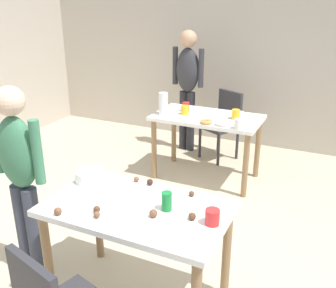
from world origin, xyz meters
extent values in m
plane|color=beige|center=(0.00, 0.00, 0.00)|extent=(6.40, 6.40, 0.00)
cube|color=#BCB2A3|center=(0.00, 3.20, 1.30)|extent=(6.40, 0.10, 2.60)
cube|color=white|center=(0.14, -0.22, 0.73)|extent=(1.17, 0.69, 0.04)
cylinder|color=olive|center=(-0.39, -0.51, 0.35)|extent=(0.06, 0.06, 0.71)
cylinder|color=olive|center=(-0.39, 0.07, 0.35)|extent=(0.06, 0.06, 0.71)
cylinder|color=olive|center=(0.66, 0.07, 0.35)|extent=(0.06, 0.06, 0.71)
cube|color=white|center=(-0.12, 1.83, 0.73)|extent=(1.18, 0.67, 0.04)
cylinder|color=olive|center=(-0.66, 1.55, 0.35)|extent=(0.06, 0.06, 0.71)
cylinder|color=olive|center=(0.41, 1.55, 0.35)|extent=(0.06, 0.06, 0.71)
cylinder|color=olive|center=(-0.66, 2.10, 0.35)|extent=(0.06, 0.06, 0.71)
cylinder|color=olive|center=(0.41, 2.10, 0.35)|extent=(0.06, 0.06, 0.71)
cube|color=#2D2D33|center=(-0.17, 2.44, 0.43)|extent=(0.54, 0.54, 0.04)
cube|color=#2D2D33|center=(-0.09, 2.60, 0.66)|extent=(0.36, 0.21, 0.42)
cylinder|color=#2D2D33|center=(-0.10, 2.21, 0.21)|extent=(0.04, 0.04, 0.41)
cylinder|color=#2D2D33|center=(-0.40, 2.36, 0.21)|extent=(0.04, 0.04, 0.41)
cylinder|color=#2D2D33|center=(0.06, 2.52, 0.21)|extent=(0.04, 0.04, 0.41)
cylinder|color=#2D2D33|center=(-0.25, 2.67, 0.21)|extent=(0.04, 0.04, 0.41)
cylinder|color=#383D4C|center=(-0.79, -0.32, 0.37)|extent=(0.11, 0.11, 0.74)
cylinder|color=#383D4C|center=(-0.68, -0.32, 0.37)|extent=(0.11, 0.11, 0.74)
ellipsoid|color=#3D7A56|center=(-0.73, -0.32, 1.00)|extent=(0.33, 0.22, 0.52)
sphere|color=beige|center=(-0.73, -0.32, 1.36)|extent=(0.20, 0.20, 0.20)
cylinder|color=#3D7A56|center=(-0.54, -0.33, 1.04)|extent=(0.07, 0.07, 0.45)
cylinder|color=#28282D|center=(-0.61, 2.55, 0.40)|extent=(0.11, 0.11, 0.81)
cylinder|color=#28282D|center=(-0.72, 2.56, 0.40)|extent=(0.11, 0.11, 0.81)
ellipsoid|color=#333338|center=(-0.67, 2.56, 1.10)|extent=(0.34, 0.23, 0.57)
sphere|color=tan|center=(-0.67, 2.56, 1.49)|extent=(0.22, 0.22, 0.22)
cylinder|color=#333338|center=(-0.48, 2.54, 1.14)|extent=(0.08, 0.08, 0.49)
cylinder|color=#333338|center=(-0.86, 2.58, 1.14)|extent=(0.08, 0.08, 0.49)
cylinder|color=white|center=(-0.34, -0.05, 0.79)|extent=(0.21, 0.21, 0.08)
cylinder|color=#198438|center=(0.33, -0.18, 0.81)|extent=(0.07, 0.07, 0.12)
cube|color=silver|center=(0.01, -0.12, 0.75)|extent=(0.17, 0.02, 0.01)
cylinder|color=red|center=(0.64, -0.22, 0.80)|extent=(0.09, 0.09, 0.10)
sphere|color=brown|center=(0.52, -0.22, 0.77)|extent=(0.05, 0.05, 0.05)
sphere|color=brown|center=(0.29, -0.29, 0.78)|extent=(0.05, 0.05, 0.05)
sphere|color=brown|center=(0.41, 0.05, 0.77)|extent=(0.04, 0.04, 0.04)
sphere|color=brown|center=(-0.24, -0.52, 0.77)|extent=(0.05, 0.05, 0.05)
sphere|color=brown|center=(-0.01, -0.44, 0.77)|extent=(0.04, 0.04, 0.04)
sphere|color=brown|center=(-0.05, -0.40, 0.77)|extent=(0.04, 0.04, 0.04)
sphere|color=#3D2319|center=(0.08, 0.07, 0.77)|extent=(0.04, 0.04, 0.04)
sphere|color=brown|center=(-0.03, 0.08, 0.77)|extent=(0.04, 0.04, 0.04)
cylinder|color=white|center=(-0.59, 1.67, 0.87)|extent=(0.10, 0.10, 0.25)
cylinder|color=red|center=(-0.41, 1.90, 0.80)|extent=(0.08, 0.08, 0.11)
cylinder|color=yellow|center=(-0.38, 1.78, 0.80)|extent=(0.09, 0.09, 0.10)
cylinder|color=yellow|center=(0.19, 1.85, 0.80)|extent=(0.09, 0.09, 0.11)
cylinder|color=white|center=(0.31, 1.53, 0.80)|extent=(0.08, 0.08, 0.10)
torus|color=white|center=(0.12, 1.58, 0.77)|extent=(0.13, 0.13, 0.04)
torus|color=white|center=(0.19, 2.03, 0.77)|extent=(0.11, 0.11, 0.03)
torus|color=gold|center=(-0.04, 1.57, 0.77)|extent=(0.13, 0.13, 0.04)
camera|label=1|loc=(1.24, -2.09, 2.00)|focal=41.39mm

